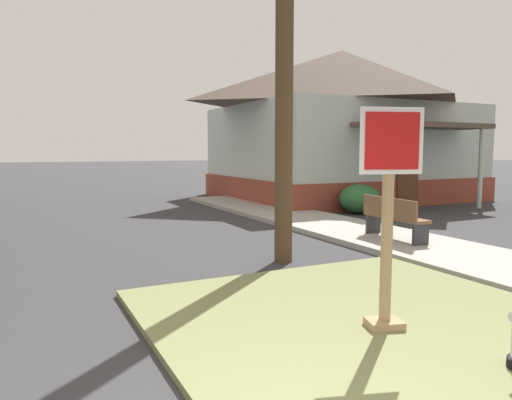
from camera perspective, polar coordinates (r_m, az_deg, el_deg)
name	(u,v)px	position (r m, az deg, el deg)	size (l,w,h in m)	color
grass_corner_patch	(377,326)	(5.47, 14.30, -14.41)	(4.60, 4.91, 0.08)	olive
sidewalk_strip	(365,234)	(10.98, 12.90, -3.94)	(2.20, 17.94, 0.12)	#9E9B93
stop_sign	(388,226)	(5.06, 15.46, -2.97)	(0.64, 0.38, 2.27)	#A3845B
manhole_cover	(235,344)	(4.95, -2.53, -16.85)	(0.70, 0.70, 0.02)	black
street_bench	(393,216)	(10.09, 16.06, -1.85)	(0.50, 1.64, 0.85)	brown
corner_house	(341,123)	(19.65, 10.16, 9.04)	(9.25, 9.07, 5.84)	brown
shrub_near_porch	(360,199)	(14.80, 12.32, 0.13)	(1.26, 1.26, 0.89)	#2D6533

